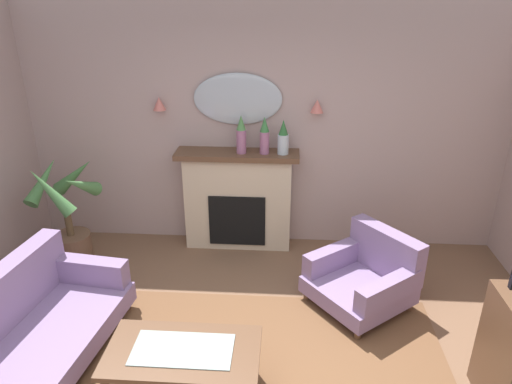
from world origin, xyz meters
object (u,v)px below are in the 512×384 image
mantel_vase_right (283,139)px  floral_couch (25,331)px  wall_sconce_left (159,104)px  mantel_vase_centre (241,135)px  fireplace (238,201)px  mantel_vase_left (265,136)px  wall_sconce_right (317,106)px  potted_plant_corner_palm (68,219)px  armchair_in_corner (366,275)px  coffee_table (183,356)px  wall_mirror (238,99)px

mantel_vase_right → floral_couch: (-1.98, -2.00, -1.01)m
wall_sconce_left → floral_couch: (-0.63, -2.12, -1.34)m
mantel_vase_centre → wall_sconce_left: wall_sconce_left is taller
fireplace → mantel_vase_left: mantel_vase_left is taller
wall_sconce_right → potted_plant_corner_palm: bearing=-166.7°
armchair_in_corner → mantel_vase_centre: bearing=141.8°
mantel_vase_centre → mantel_vase_right: 0.45m
mantel_vase_left → potted_plant_corner_palm: size_ratio=0.33×
mantel_vase_centre → wall_sconce_left: 0.96m
coffee_table → wall_sconce_right: bearing=66.9°
coffee_table → armchair_in_corner: 1.94m
fireplace → wall_sconce_right: bearing=6.2°
fireplace → mantel_vase_centre: 0.79m
mantel_vase_left → floral_couch: size_ratio=0.22×
wall_sconce_right → coffee_table: wall_sconce_right is taller
armchair_in_corner → potted_plant_corner_palm: bearing=170.8°
wall_mirror → coffee_table: bearing=-93.9°
wall_mirror → coffee_table: 2.76m
fireplace → wall_sconce_left: bearing=173.8°
armchair_in_corner → wall_mirror: bearing=138.5°
coffee_table → fireplace: bearing=85.9°
wall_sconce_right → coffee_table: 2.88m
fireplace → coffee_table: (-0.16, -2.28, -0.19)m
mantel_vase_centre → coffee_table: bearing=-95.4°
mantel_vase_right → wall_sconce_right: 0.49m
coffee_table → potted_plant_corner_palm: size_ratio=0.89×
mantel_vase_left → floral_couch: bearing=-131.7°
mantel_vase_right → wall_sconce_right: (0.35, 0.12, 0.33)m
wall_mirror → mantel_vase_centre: bearing=-73.6°
mantel_vase_right → potted_plant_corner_palm: bearing=-167.6°
wall_sconce_right → mantel_vase_left: bearing=-167.7°
wall_mirror → potted_plant_corner_palm: wall_mirror is taller
mantel_vase_centre → wall_sconce_right: (0.80, 0.12, 0.30)m
wall_sconce_right → floral_couch: wall_sconce_right is taller
wall_sconce_right → coffee_table: size_ratio=0.13×
mantel_vase_right → wall_sconce_right: wall_sconce_right is taller
mantel_vase_right → floral_couch: mantel_vase_right is taller
floral_couch → mantel_vase_centre: bearing=52.5°
mantel_vase_centre → wall_sconce_left: size_ratio=2.99×
wall_mirror → potted_plant_corner_palm: 2.22m
mantel_vase_centre → potted_plant_corner_palm: 2.05m
mantel_vase_right → floral_couch: size_ratio=0.21×
mantel_vase_centre → fireplace: bearing=150.5°
wall_mirror → wall_sconce_right: wall_mirror is taller
mantel_vase_centre → mantel_vase_left: 0.25m
armchair_in_corner → fireplace: bearing=142.1°
wall_sconce_right → armchair_in_corner: bearing=-67.1°
wall_sconce_left → mantel_vase_right: bearing=-5.1°
floral_couch → potted_plant_corner_palm: potted_plant_corner_palm is taller
fireplace → mantel_vase_right: bearing=-3.2°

